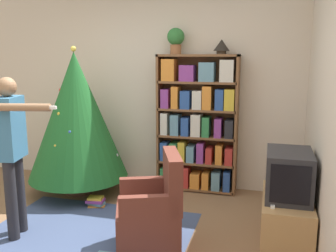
{
  "coord_description": "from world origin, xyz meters",
  "views": [
    {
      "loc": [
        1.46,
        -2.76,
        1.79
      ],
      "look_at": [
        0.46,
        0.96,
        1.05
      ],
      "focal_mm": 40.0,
      "sensor_mm": 36.0,
      "label": 1
    }
  ],
  "objects_px": {
    "television": "(289,175)",
    "standing_person": "(12,145)",
    "bookshelf": "(197,124)",
    "table_lamp": "(222,46)",
    "christmas_tree": "(76,116)",
    "armchair": "(152,217)",
    "potted_plant": "(176,39)"
  },
  "relations": [
    {
      "from": "television",
      "to": "standing_person",
      "type": "bearing_deg",
      "value": -168.21
    },
    {
      "from": "bookshelf",
      "to": "table_lamp",
      "type": "distance_m",
      "value": 1.04
    },
    {
      "from": "standing_person",
      "to": "table_lamp",
      "type": "distance_m",
      "value": 2.66
    },
    {
      "from": "television",
      "to": "christmas_tree",
      "type": "height_order",
      "value": "christmas_tree"
    },
    {
      "from": "bookshelf",
      "to": "armchair",
      "type": "bearing_deg",
      "value": -93.43
    },
    {
      "from": "potted_plant",
      "to": "table_lamp",
      "type": "distance_m",
      "value": 0.59
    },
    {
      "from": "potted_plant",
      "to": "television",
      "type": "bearing_deg",
      "value": -40.81
    },
    {
      "from": "christmas_tree",
      "to": "table_lamp",
      "type": "bearing_deg",
      "value": 15.96
    },
    {
      "from": "armchair",
      "to": "potted_plant",
      "type": "height_order",
      "value": "potted_plant"
    },
    {
      "from": "standing_person",
      "to": "armchair",
      "type": "bearing_deg",
      "value": 81.37
    },
    {
      "from": "christmas_tree",
      "to": "armchair",
      "type": "bearing_deg",
      "value": -40.33
    },
    {
      "from": "christmas_tree",
      "to": "potted_plant",
      "type": "height_order",
      "value": "potted_plant"
    },
    {
      "from": "television",
      "to": "standing_person",
      "type": "distance_m",
      "value": 2.65
    },
    {
      "from": "table_lamp",
      "to": "armchair",
      "type": "bearing_deg",
      "value": -103.19
    },
    {
      "from": "bookshelf",
      "to": "christmas_tree",
      "type": "xyz_separation_m",
      "value": [
        -1.47,
        -0.49,
        0.13
      ]
    },
    {
      "from": "standing_person",
      "to": "potted_plant",
      "type": "distance_m",
      "value": 2.35
    },
    {
      "from": "bookshelf",
      "to": "standing_person",
      "type": "relative_size",
      "value": 1.13
    },
    {
      "from": "television",
      "to": "potted_plant",
      "type": "distance_m",
      "value": 2.25
    },
    {
      "from": "bookshelf",
      "to": "television",
      "type": "xyz_separation_m",
      "value": [
        1.1,
        -1.19,
        -0.21
      ]
    },
    {
      "from": "christmas_tree",
      "to": "potted_plant",
      "type": "xyz_separation_m",
      "value": [
        1.17,
        0.5,
        0.96
      ]
    },
    {
      "from": "television",
      "to": "bookshelf",
      "type": "bearing_deg",
      "value": 132.69
    },
    {
      "from": "christmas_tree",
      "to": "armchair",
      "type": "relative_size",
      "value": 2.06
    },
    {
      "from": "bookshelf",
      "to": "standing_person",
      "type": "distance_m",
      "value": 2.28
    },
    {
      "from": "bookshelf",
      "to": "potted_plant",
      "type": "height_order",
      "value": "potted_plant"
    },
    {
      "from": "christmas_tree",
      "to": "standing_person",
      "type": "height_order",
      "value": "christmas_tree"
    },
    {
      "from": "bookshelf",
      "to": "armchair",
      "type": "height_order",
      "value": "bookshelf"
    },
    {
      "from": "table_lamp",
      "to": "christmas_tree",
      "type": "bearing_deg",
      "value": -164.04
    },
    {
      "from": "television",
      "to": "armchair",
      "type": "height_order",
      "value": "armchair"
    },
    {
      "from": "bookshelf",
      "to": "television",
      "type": "distance_m",
      "value": 1.63
    },
    {
      "from": "standing_person",
      "to": "television",
      "type": "bearing_deg",
      "value": 89.95
    },
    {
      "from": "bookshelf",
      "to": "potted_plant",
      "type": "bearing_deg",
      "value": 178.0
    },
    {
      "from": "christmas_tree",
      "to": "standing_person",
      "type": "relative_size",
      "value": 1.2
    }
  ]
}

